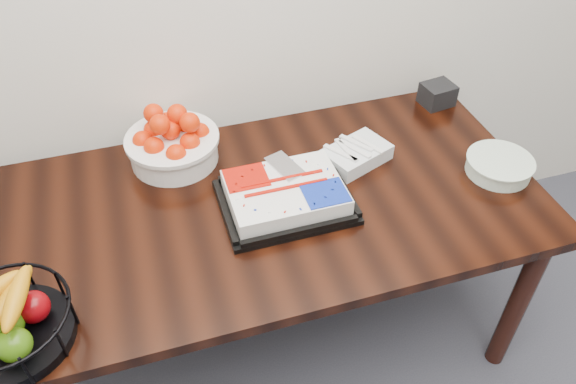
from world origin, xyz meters
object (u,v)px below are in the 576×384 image
object	(u,v)px
tangerine_bowl	(172,139)
fruit_basket	(7,323)
napkin_box	(437,94)
plate_stack	(499,166)
table	(267,220)
cake_tray	(285,195)

from	to	relation	value
tangerine_bowl	fruit_basket	distance (m)	0.79
fruit_basket	napkin_box	size ratio (longest dim) A/B	2.73
plate_stack	napkin_box	xyz separation A→B (m)	(0.00, 0.44, 0.01)
table	tangerine_bowl	xyz separation A→B (m)	(-0.25, 0.30, 0.17)
plate_stack	tangerine_bowl	bearing A→B (deg)	159.20
table	fruit_basket	bearing A→B (deg)	-158.07
fruit_basket	cake_tray	bearing A→B (deg)	18.74
tangerine_bowl	napkin_box	xyz separation A→B (m)	(1.05, 0.05, -0.05)
fruit_basket	plate_stack	world-z (taller)	fruit_basket
table	tangerine_bowl	world-z (taller)	tangerine_bowl
plate_stack	table	bearing A→B (deg)	173.37
cake_tray	napkin_box	bearing A→B (deg)	26.96
table	plate_stack	size ratio (longest dim) A/B	7.92
table	plate_stack	bearing A→B (deg)	-6.63
tangerine_bowl	napkin_box	distance (m)	1.05
tangerine_bowl	fruit_basket	xyz separation A→B (m)	(-0.50, -0.61, -0.02)
fruit_basket	napkin_box	distance (m)	1.69
cake_tray	tangerine_bowl	bearing A→B (deg)	132.19
tangerine_bowl	table	bearing A→B (deg)	-50.82
table	plate_stack	distance (m)	0.81
cake_tray	napkin_box	distance (m)	0.84
tangerine_bowl	plate_stack	bearing A→B (deg)	-20.80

